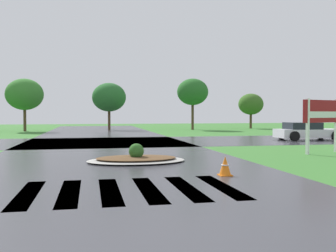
{
  "coord_description": "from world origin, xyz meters",
  "views": [
    {
      "loc": [
        -0.88,
        -4.88,
        1.79
      ],
      "look_at": [
        2.81,
        13.21,
        1.17
      ],
      "focal_mm": 40.82,
      "sensor_mm": 36.0,
      "label": 1
    }
  ],
  "objects_px": {
    "median_island": "(136,159)",
    "car_dark_suv": "(307,132)",
    "estate_billboard": "(322,115)",
    "traffic_cone": "(225,166)"
  },
  "relations": [
    {
      "from": "traffic_cone",
      "to": "car_dark_suv",
      "type": "bearing_deg",
      "value": 50.8
    },
    {
      "from": "traffic_cone",
      "to": "median_island",
      "type": "bearing_deg",
      "value": 120.68
    },
    {
      "from": "car_dark_suv",
      "to": "traffic_cone",
      "type": "bearing_deg",
      "value": -126.65
    },
    {
      "from": "car_dark_suv",
      "to": "estate_billboard",
      "type": "bearing_deg",
      "value": -114.74
    },
    {
      "from": "car_dark_suv",
      "to": "traffic_cone",
      "type": "height_order",
      "value": "car_dark_suv"
    },
    {
      "from": "traffic_cone",
      "to": "estate_billboard",
      "type": "bearing_deg",
      "value": 38.09
    },
    {
      "from": "median_island",
      "to": "car_dark_suv",
      "type": "bearing_deg",
      "value": 36.23
    },
    {
      "from": "estate_billboard",
      "to": "traffic_cone",
      "type": "distance_m",
      "value": 8.29
    },
    {
      "from": "car_dark_suv",
      "to": "traffic_cone",
      "type": "xyz_separation_m",
      "value": [
        -10.42,
        -12.78,
        -0.3
      ]
    },
    {
      "from": "estate_billboard",
      "to": "car_dark_suv",
      "type": "distance_m",
      "value": 8.79
    }
  ]
}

